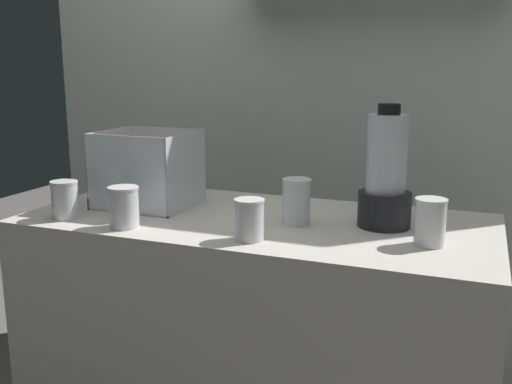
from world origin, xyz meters
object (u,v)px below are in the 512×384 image
object	(u,v)px
juice_cup_carrot_middle	(249,222)
juice_cup_carrot_right	(296,204)
juice_cup_carrot_left	(124,209)
blender_pitcher	(386,178)
juice_cup_beet_far_right	(430,225)
carrot_display_bin	(149,182)
juice_cup_mango_far_left	(65,201)

from	to	relation	value
juice_cup_carrot_middle	juice_cup_carrot_right	world-z (taller)	juice_cup_carrot_right
juice_cup_carrot_left	juice_cup_carrot_right	size ratio (longest dim) A/B	0.88
juice_cup_carrot_left	juice_cup_carrot_middle	distance (m)	0.38
blender_pitcher	juice_cup_beet_far_right	bearing A→B (deg)	-45.25
blender_pitcher	juice_cup_carrot_right	distance (m)	0.26
blender_pitcher	juice_cup_beet_far_right	world-z (taller)	blender_pitcher
blender_pitcher	juice_cup_beet_far_right	distance (m)	0.21
juice_cup_carrot_left	juice_cup_carrot_middle	world-z (taller)	juice_cup_carrot_left
juice_cup_carrot_middle	juice_cup_beet_far_right	xyz separation A→B (m)	(0.45, 0.13, 0.01)
blender_pitcher	juice_cup_beet_far_right	size ratio (longest dim) A/B	2.85
carrot_display_bin	juice_cup_mango_far_left	bearing A→B (deg)	-120.83
juice_cup_carrot_middle	juice_cup_beet_far_right	size ratio (longest dim) A/B	0.90
carrot_display_bin	juice_cup_carrot_left	size ratio (longest dim) A/B	2.49
juice_cup_mango_far_left	juice_cup_beet_far_right	bearing A→B (deg)	6.74
juice_cup_carrot_left	juice_cup_carrot_right	distance (m)	0.49
juice_cup_carrot_middle	carrot_display_bin	bearing A→B (deg)	151.68
juice_cup_mango_far_left	juice_cup_beet_far_right	xyz separation A→B (m)	(1.04, 0.12, 0.00)
juice_cup_mango_far_left	juice_cup_carrot_middle	distance (m)	0.60
juice_cup_carrot_left	blender_pitcher	bearing A→B (deg)	22.26
juice_cup_beet_far_right	juice_cup_mango_far_left	bearing A→B (deg)	-173.26
juice_cup_carrot_right	juice_cup_beet_far_right	distance (m)	0.38
juice_cup_carrot_middle	juice_cup_mango_far_left	bearing A→B (deg)	179.80
juice_cup_mango_far_left	juice_cup_carrot_left	bearing A→B (deg)	-4.89
juice_cup_carrot_right	juice_cup_carrot_middle	bearing A→B (deg)	-109.26
juice_cup_carrot_left	juice_cup_carrot_right	bearing A→B (deg)	25.43
carrot_display_bin	juice_cup_mango_far_left	world-z (taller)	carrot_display_bin
juice_cup_mango_far_left	carrot_display_bin	bearing A→B (deg)	59.17
blender_pitcher	juice_cup_mango_far_left	distance (m)	0.95
carrot_display_bin	juice_cup_carrot_middle	bearing A→B (deg)	-28.32
blender_pitcher	juice_cup_carrot_middle	size ratio (longest dim) A/B	3.16
juice_cup_carrot_right	juice_cup_beet_far_right	xyz separation A→B (m)	(0.38, -0.07, -0.01)
carrot_display_bin	juice_cup_carrot_middle	distance (m)	0.52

